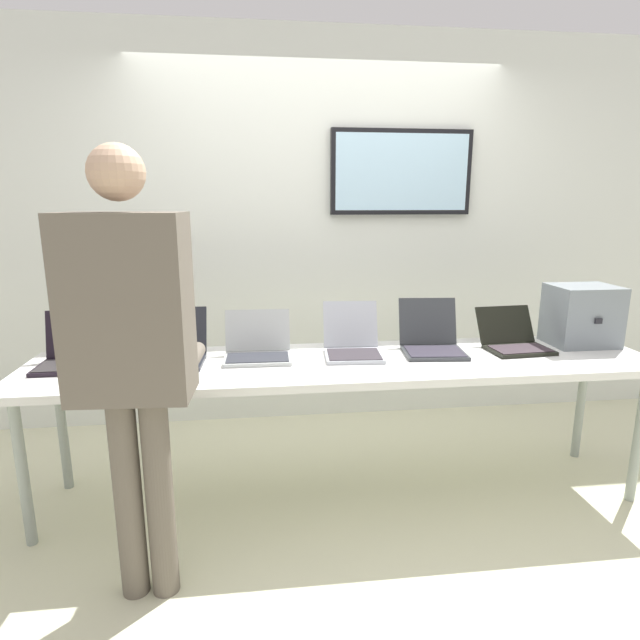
% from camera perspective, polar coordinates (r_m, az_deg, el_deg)
% --- Properties ---
extents(ground, '(8.00, 8.00, 0.04)m').
position_cam_1_polar(ground, '(3.05, 2.58, -18.84)').
color(ground, beige).
extents(back_wall, '(8.00, 0.11, 2.72)m').
position_cam_1_polar(back_wall, '(3.71, 0.16, 9.65)').
color(back_wall, silver).
rests_on(back_wall, ground).
extents(workbench, '(3.28, 0.70, 0.77)m').
position_cam_1_polar(workbench, '(2.73, 2.74, -5.44)').
color(workbench, silver).
rests_on(workbench, ground).
extents(equipment_box, '(0.36, 0.30, 0.34)m').
position_cam_1_polar(equipment_box, '(3.34, 26.92, 0.48)').
color(equipment_box, slate).
rests_on(equipment_box, workbench).
extents(laptop_station_0, '(0.33, 0.31, 0.26)m').
position_cam_1_polar(laptop_station_0, '(2.90, -25.40, -3.37)').
color(laptop_station_0, black).
rests_on(laptop_station_0, workbench).
extents(laptop_station_1, '(0.39, 0.36, 0.26)m').
position_cam_1_polar(laptop_station_1, '(2.80, -16.47, -3.21)').
color(laptop_station_1, '#22242B').
rests_on(laptop_station_1, workbench).
extents(laptop_station_2, '(0.35, 0.30, 0.24)m').
position_cam_1_polar(laptop_station_2, '(2.76, -6.89, -3.03)').
color(laptop_station_2, '#B0B6B5').
rests_on(laptop_station_2, workbench).
extents(laptop_station_3, '(0.33, 0.39, 0.26)m').
position_cam_1_polar(laptop_station_3, '(2.82, 3.60, -2.56)').
color(laptop_station_3, '#ADB2BC').
rests_on(laptop_station_3, workbench).
extents(laptop_station_4, '(0.36, 0.39, 0.27)m').
position_cam_1_polar(laptop_station_4, '(2.93, 12.19, -2.19)').
color(laptop_station_4, '#34373B').
rests_on(laptop_station_4, workbench).
extents(laptop_station_5, '(0.36, 0.36, 0.22)m').
position_cam_1_polar(laptop_station_5, '(3.10, 20.59, -2.08)').
color(laptop_station_5, black).
rests_on(laptop_station_5, workbench).
extents(person, '(0.45, 0.60, 1.78)m').
position_cam_1_polar(person, '(2.05, -20.12, -1.99)').
color(person, '#635A4E').
rests_on(person, ground).
extents(coffee_mug, '(0.08, 0.08, 0.09)m').
position_cam_1_polar(coffee_mug, '(2.47, -17.50, -5.77)').
color(coffee_mug, '#3D459D').
rests_on(coffee_mug, workbench).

